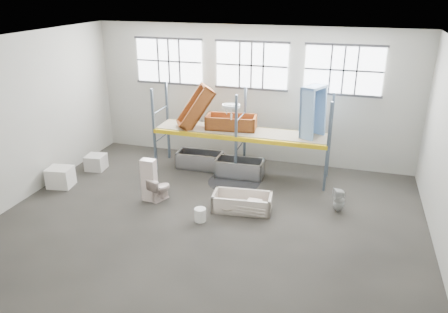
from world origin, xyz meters
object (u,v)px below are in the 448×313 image
at_px(cistern_tall, 149,180).
at_px(rust_tub_flat, 231,122).
at_px(bathtub_beige, 242,202).
at_px(steel_tub_left, 200,160).
at_px(toilet_white, 339,200).
at_px(steel_tub_right, 239,168).
at_px(blue_tub_upright, 313,113).
at_px(carton_near, 61,177).
at_px(bucket, 200,215).
at_px(toilet_beige, 160,188).

relative_size(cistern_tall, rust_tub_flat, 0.79).
bearing_deg(bathtub_beige, steel_tub_left, 124.62).
distance_m(toilet_white, steel_tub_right, 3.83).
xyz_separation_m(toilet_white, steel_tub_right, (-3.48, 1.60, -0.05)).
bearing_deg(rust_tub_flat, toilet_white, -27.25).
relative_size(toilet_white, steel_tub_right, 0.43).
distance_m(steel_tub_left, blue_tub_upright, 4.47).
distance_m(steel_tub_left, carton_near, 4.84).
bearing_deg(steel_tub_right, carton_near, -155.49).
bearing_deg(bathtub_beige, bucket, -141.34).
bearing_deg(rust_tub_flat, blue_tub_upright, -0.99).
relative_size(bucket, carton_near, 0.50).
relative_size(rust_tub_flat, bucket, 4.47).
height_order(steel_tub_right, rust_tub_flat, rust_tub_flat).
bearing_deg(blue_tub_upright, steel_tub_left, -179.49).
relative_size(bathtub_beige, blue_tub_upright, 0.98).
xyz_separation_m(blue_tub_upright, bucket, (-2.63, -3.69, -2.20)).
height_order(cistern_tall, toilet_white, cistern_tall).
bearing_deg(cistern_tall, bathtub_beige, 4.42).
relative_size(blue_tub_upright, carton_near, 2.32).
distance_m(bucket, carton_near, 5.30).
height_order(steel_tub_left, blue_tub_upright, blue_tub_upright).
relative_size(steel_tub_left, blue_tub_upright, 0.92).
height_order(bathtub_beige, toilet_beige, toilet_beige).
bearing_deg(cistern_tall, toilet_white, 9.93).
height_order(steel_tub_left, rust_tub_flat, rust_tub_flat).
bearing_deg(bathtub_beige, toilet_beige, 176.03).
distance_m(cistern_tall, steel_tub_right, 3.41).
xyz_separation_m(toilet_beige, toilet_white, (5.41, 0.85, -0.02)).
distance_m(rust_tub_flat, bucket, 4.08).
xyz_separation_m(toilet_beige, carton_near, (-3.58, -0.06, -0.05)).
bearing_deg(bucket, toilet_white, 24.72).
height_order(toilet_beige, toilet_white, toilet_beige).
height_order(toilet_beige, blue_tub_upright, blue_tub_upright).
bearing_deg(toilet_white, toilet_beige, -104.01).
xyz_separation_m(bathtub_beige, bucket, (-0.99, -0.97, -0.06)).
height_order(toilet_white, bucket, toilet_white).
xyz_separation_m(toilet_white, blue_tub_upright, (-1.12, 1.96, 2.03)).
height_order(toilet_beige, steel_tub_left, toilet_beige).
distance_m(bathtub_beige, toilet_beige, 2.64).
bearing_deg(toilet_beige, bucket, 174.42).
relative_size(toilet_beige, toilet_white, 1.05).
bearing_deg(steel_tub_right, rust_tub_flat, 136.06).
distance_m(toilet_white, bucket, 4.14).
distance_m(cistern_tall, steel_tub_left, 2.98).
bearing_deg(bathtub_beige, steel_tub_right, 100.76).
relative_size(cistern_tall, bucket, 3.52).
distance_m(bathtub_beige, toilet_white, 2.87).
distance_m(toilet_beige, carton_near, 3.58).
height_order(cistern_tall, steel_tub_left, cistern_tall).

